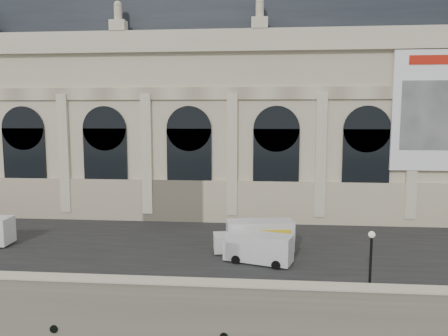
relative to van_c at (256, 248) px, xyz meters
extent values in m
cube|color=gray|center=(-3.97, 26.72, -4.29)|extent=(160.00, 70.00, 6.00)
cube|color=#2D2D2D|center=(-3.97, 5.72, -1.26)|extent=(160.00, 24.00, 0.06)
cube|color=gray|center=(-3.97, -7.68, -0.74)|extent=(160.00, 1.20, 1.10)
cube|color=beige|center=(-3.97, -7.68, -0.14)|extent=(160.00, 1.40, 0.12)
cube|color=beige|center=(-9.97, 22.72, 9.71)|extent=(68.00, 18.00, 22.00)
cube|color=beige|center=(-9.97, 13.57, 1.21)|extent=(68.60, 0.40, 5.00)
cube|color=beige|center=(-9.97, 13.42, 19.51)|extent=(69.00, 0.80, 2.40)
cube|color=beige|center=(-9.97, 13.57, 13.71)|extent=(68.00, 0.30, 1.40)
cube|color=#22282E|center=(-9.97, 22.72, 23.71)|extent=(64.00, 15.00, 6.00)
cube|color=black|center=(-27.97, 13.54, 5.21)|extent=(5.20, 0.25, 9.00)
cylinder|color=black|center=(-27.97, 13.54, 9.71)|extent=(5.20, 0.25, 5.20)
cube|color=beige|center=(-22.97, 13.47, 6.71)|extent=(1.20, 0.50, 14.00)
cube|color=black|center=(-17.97, 13.54, 5.21)|extent=(5.20, 0.25, 9.00)
cylinder|color=black|center=(-17.97, 13.54, 9.71)|extent=(5.20, 0.25, 5.20)
cube|color=beige|center=(-12.97, 13.47, 6.71)|extent=(1.20, 0.50, 14.00)
cube|color=black|center=(-7.97, 13.54, 5.21)|extent=(5.20, 0.25, 9.00)
cylinder|color=black|center=(-7.97, 13.54, 9.71)|extent=(5.20, 0.25, 5.20)
cube|color=beige|center=(-2.97, 13.47, 6.71)|extent=(1.20, 0.50, 14.00)
cube|color=black|center=(2.03, 13.54, 5.21)|extent=(5.20, 0.25, 9.00)
cylinder|color=black|center=(2.03, 13.54, 9.71)|extent=(5.20, 0.25, 5.20)
cube|color=beige|center=(7.03, 13.47, 6.71)|extent=(1.20, 0.50, 14.00)
cube|color=black|center=(12.03, 13.54, 5.21)|extent=(5.20, 0.25, 9.00)
cylinder|color=black|center=(12.03, 13.54, 9.71)|extent=(5.20, 0.25, 5.20)
cube|color=beige|center=(17.03, 13.47, 6.71)|extent=(1.20, 0.50, 14.00)
cube|color=white|center=(19.03, 13.27, 11.71)|extent=(9.00, 0.35, 13.00)
cube|color=#B3190B|center=(19.03, 13.07, 17.11)|extent=(6.00, 0.06, 1.00)
cube|color=gray|center=(18.53, 13.07, 11.21)|extent=(6.20, 0.06, 7.50)
cylinder|color=black|center=(-24.74, 3.76, -0.87)|extent=(0.86, 0.33, 0.84)
cube|color=silver|center=(0.34, -0.10, 0.07)|extent=(5.85, 3.64, 2.33)
cube|color=silver|center=(-1.75, 0.54, -0.28)|extent=(2.09, 2.48, 1.62)
cube|color=black|center=(-2.29, 0.70, 0.28)|extent=(0.59, 1.76, 0.81)
cylinder|color=black|center=(-1.64, -0.61, -0.91)|extent=(0.81, 0.47, 0.77)
cylinder|color=black|center=(-1.02, 1.43, -0.91)|extent=(0.81, 0.47, 0.77)
cylinder|color=black|center=(1.70, -1.64, -0.91)|extent=(0.81, 0.47, 0.77)
cylinder|color=black|center=(2.33, 0.40, -0.91)|extent=(0.81, 0.47, 0.77)
cube|color=silver|center=(0.33, 2.98, 0.27)|extent=(6.35, 3.26, 2.72)
cube|color=yellow|center=(0.52, 1.80, 0.27)|extent=(5.19, 0.90, 1.61)
cube|color=#B3190B|center=(0.52, 1.80, 0.27)|extent=(2.99, 0.52, 0.61)
cube|color=silver|center=(-3.05, 2.43, -0.34)|extent=(1.95, 2.45, 1.51)
cylinder|color=black|center=(-2.27, 1.38, -0.89)|extent=(0.84, 0.41, 0.81)
cylinder|color=black|center=(-2.64, 3.67, -0.89)|extent=(0.84, 0.41, 0.81)
cylinder|color=black|center=(2.71, 2.19, -0.89)|extent=(0.84, 0.41, 0.81)
cylinder|color=black|center=(2.34, 4.48, -0.89)|extent=(0.84, 0.41, 0.81)
cylinder|color=black|center=(8.02, -6.32, -1.08)|extent=(0.47, 0.47, 0.43)
cylinder|color=black|center=(8.02, -6.32, 0.86)|extent=(0.17, 0.17, 4.30)
sphere|color=beige|center=(8.02, -6.32, 3.12)|extent=(0.47, 0.47, 0.47)
camera|label=1|loc=(0.53, -36.18, 11.22)|focal=35.00mm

